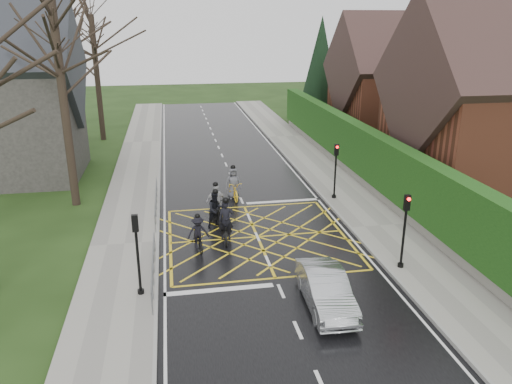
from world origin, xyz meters
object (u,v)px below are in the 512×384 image
object	(u,v)px
cyclist_mid	(198,236)
cyclist_lead	(233,187)
cyclist_back	(216,213)
car	(326,289)
cyclist_front	(216,205)
cyclist_rear	(226,227)

from	to	relation	value
cyclist_mid	cyclist_lead	bearing A→B (deg)	60.77
cyclist_lead	cyclist_back	bearing A→B (deg)	-114.54
cyclist_lead	car	distance (m)	11.81
cyclist_front	cyclist_lead	xyz separation A→B (m)	(1.24, 2.67, -0.02)
cyclist_rear	cyclist_front	world-z (taller)	cyclist_rear
cyclist_front	car	bearing A→B (deg)	-84.28
cyclist_back	cyclist_mid	size ratio (longest dim) A/B	1.15
cyclist_lead	cyclist_mid	bearing A→B (deg)	-116.35
cyclist_back	car	xyz separation A→B (m)	(3.07, -7.76, -0.08)
cyclist_rear	car	bearing A→B (deg)	-59.47
cyclist_rear	cyclist_mid	bearing A→B (deg)	-146.67
cyclist_rear	cyclist_back	world-z (taller)	cyclist_rear
cyclist_back	cyclist_front	world-z (taller)	cyclist_back
cyclist_mid	cyclist_rear	bearing A→B (deg)	18.65
cyclist_rear	cyclist_front	bearing A→B (deg)	100.00
cyclist_mid	cyclist_lead	distance (m)	6.65
cyclist_back	cyclist_front	xyz separation A→B (m)	(0.12, 1.26, -0.04)
cyclist_front	cyclist_lead	size ratio (longest dim) A/B	0.94
cyclist_back	cyclist_mid	world-z (taller)	cyclist_back
cyclist_front	cyclist_mid	bearing A→B (deg)	-120.10
cyclist_mid	car	distance (m)	6.82
cyclist_rear	cyclist_lead	xyz separation A→B (m)	(1.05, 5.54, 0.01)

